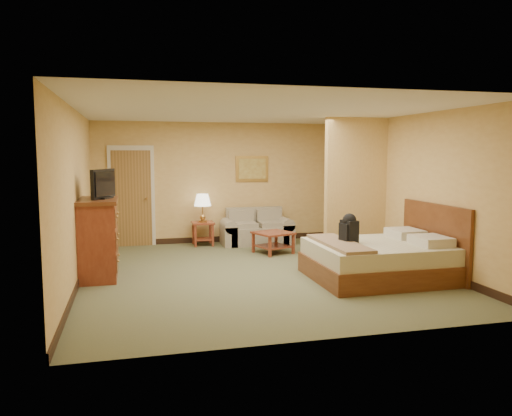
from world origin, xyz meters
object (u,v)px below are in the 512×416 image
object	(u,v)px
loveseat	(257,232)
bed	(383,259)
coffee_table	(273,238)
dresser	(98,238)

from	to	relation	value
loveseat	bed	xyz separation A→B (m)	(1.18, -3.38, 0.06)
loveseat	coffee_table	distance (m)	1.08
loveseat	bed	size ratio (longest dim) A/B	0.73
dresser	bed	world-z (taller)	dresser
loveseat	dresser	xyz separation A→B (m)	(-3.11, -2.24, 0.38)
coffee_table	loveseat	bearing A→B (deg)	93.14
loveseat	bed	world-z (taller)	bed
coffee_table	bed	distance (m)	2.56
dresser	bed	size ratio (longest dim) A/B	0.59
coffee_table	dresser	size ratio (longest dim) A/B	0.67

